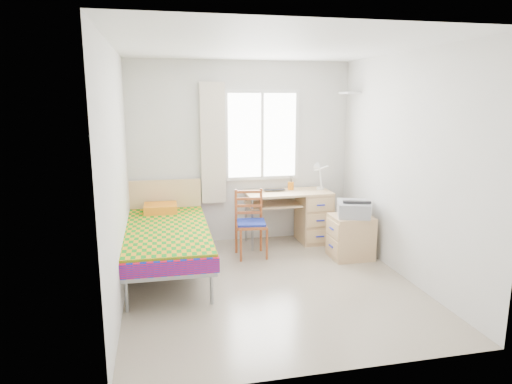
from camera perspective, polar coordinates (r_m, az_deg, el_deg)
floor at (r=5.30m, az=1.80°, el=-11.46°), size 3.50×3.50×0.00m
ceiling at (r=4.90m, az=2.00°, el=17.72°), size 3.50×3.50×0.00m
wall_back at (r=6.63m, az=-1.83°, el=4.91°), size 3.20×0.00×3.20m
wall_left at (r=4.81m, az=-16.94°, el=1.79°), size 0.00×3.50×3.50m
wall_right at (r=5.55m, az=18.15°, el=2.98°), size 0.00×3.50×3.50m
window at (r=6.65m, az=0.76°, el=7.09°), size 1.10×0.04×1.30m
curtain at (r=6.48m, az=-5.39°, el=6.04°), size 0.35×0.05×1.70m
floating_shelf at (r=6.69m, az=11.64°, el=12.03°), size 0.20×0.32×0.03m
bed at (r=5.67m, az=-11.19°, el=-5.16°), size 1.06×2.22×0.96m
desk at (r=6.72m, az=6.65°, el=-2.75°), size 1.23×0.57×0.76m
chair at (r=6.08m, az=-0.63°, el=-3.38°), size 0.44×0.44×0.89m
cabinet at (r=6.17m, az=11.72°, el=-5.50°), size 0.53×0.47×0.57m
printer at (r=6.08m, az=12.06°, el=-2.03°), size 0.52×0.56×0.20m
laptop at (r=6.54m, az=2.38°, el=0.15°), size 0.32×0.22×0.02m
pen_cup at (r=6.69m, az=4.37°, el=0.77°), size 0.09×0.09×0.11m
task_lamp at (r=6.58m, az=7.94°, el=2.40°), size 0.23×0.33×0.43m
book at (r=6.50m, az=2.23°, el=-1.59°), size 0.24×0.27×0.02m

